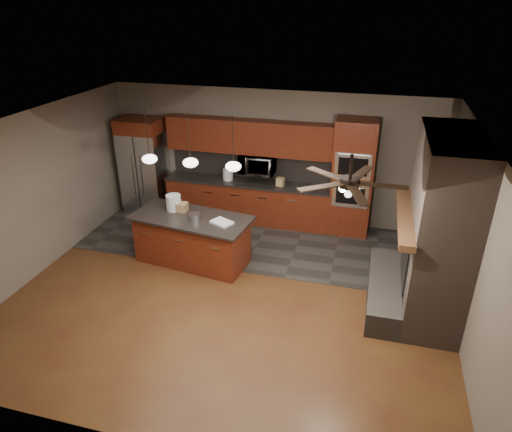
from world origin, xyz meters
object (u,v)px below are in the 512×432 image
(kitchen_island, at_px, (192,239))
(paint_tray, at_px, (222,222))
(refrigerator, at_px, (144,166))
(oven_tower, at_px, (352,178))
(paint_can, at_px, (195,217))
(counter_bucket, at_px, (228,174))
(microwave, at_px, (257,164))
(white_bucket, at_px, (174,203))
(cardboard_box, at_px, (180,207))
(counter_box, at_px, (280,182))

(kitchen_island, bearing_deg, paint_tray, -0.99)
(refrigerator, bearing_deg, oven_tower, 0.93)
(oven_tower, bearing_deg, paint_tray, -135.21)
(oven_tower, distance_m, kitchen_island, 3.39)
(oven_tower, distance_m, paint_can, 3.29)
(refrigerator, relative_size, paint_tray, 5.91)
(counter_bucket, bearing_deg, refrigerator, -177.59)
(microwave, bearing_deg, paint_tray, -92.37)
(oven_tower, distance_m, white_bucket, 3.55)
(cardboard_box, height_order, counter_bucket, counter_bucket)
(refrigerator, relative_size, cardboard_box, 8.47)
(microwave, distance_m, counter_bucket, 0.70)
(kitchen_island, xyz_separation_m, paint_tray, (0.62, -0.10, 0.47))
(refrigerator, xyz_separation_m, counter_box, (3.09, 0.03, -0.08))
(refrigerator, bearing_deg, cardboard_box, -46.79)
(microwave, xyz_separation_m, cardboard_box, (-0.98, -1.82, -0.30))
(cardboard_box, bearing_deg, refrigerator, 130.65)
(kitchen_island, bearing_deg, paint_can, -32.03)
(kitchen_island, bearing_deg, oven_tower, 43.99)
(kitchen_island, height_order, white_bucket, white_bucket)
(microwave, xyz_separation_m, counter_bucket, (-0.64, -0.05, -0.28))
(refrigerator, distance_m, kitchen_island, 2.71)
(kitchen_island, distance_m, cardboard_box, 0.63)
(microwave, height_order, refrigerator, refrigerator)
(oven_tower, xyz_separation_m, counter_bucket, (-2.62, 0.01, -0.17))
(microwave, bearing_deg, oven_tower, -1.66)
(counter_bucket, bearing_deg, counter_box, -2.47)
(paint_tray, height_order, counter_bucket, counter_bucket)
(cardboard_box, bearing_deg, paint_tray, -20.11)
(white_bucket, relative_size, cardboard_box, 1.16)
(refrigerator, height_order, cardboard_box, refrigerator)
(oven_tower, height_order, cardboard_box, oven_tower)
(kitchen_island, height_order, cardboard_box, cardboard_box)
(white_bucket, distance_m, cardboard_box, 0.15)
(kitchen_island, height_order, paint_can, paint_can)
(refrigerator, bearing_deg, paint_can, -44.92)
(white_bucket, bearing_deg, paint_can, -29.64)
(oven_tower, xyz_separation_m, white_bucket, (-3.09, -1.75, -0.13))
(paint_tray, bearing_deg, counter_bucket, 131.41)
(oven_tower, height_order, kitchen_island, oven_tower)
(oven_tower, relative_size, microwave, 3.25)
(counter_bucket, distance_m, counter_box, 1.16)
(cardboard_box, bearing_deg, counter_bucket, 76.57)
(paint_tray, bearing_deg, cardboard_box, -171.25)
(paint_can, distance_m, counter_box, 2.29)
(refrigerator, xyz_separation_m, white_bucket, (1.45, -1.67, -0.00))
(microwave, relative_size, counter_bucket, 2.99)
(microwave, bearing_deg, refrigerator, -177.08)
(white_bucket, relative_size, paint_can, 1.59)
(paint_can, bearing_deg, paint_tray, -0.00)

